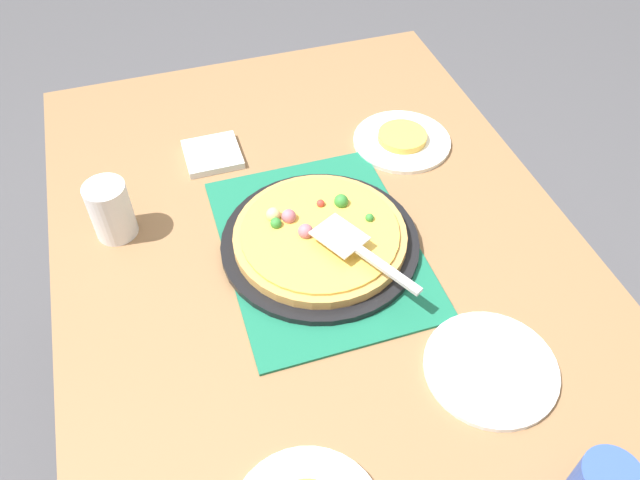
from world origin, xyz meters
TOP-DOWN VIEW (x-y plane):
  - ground_plane at (0.00, 0.00)m, footprint 8.00×8.00m
  - dining_table at (0.00, 0.00)m, footprint 1.40×1.00m
  - placemat at (0.00, 0.00)m, footprint 0.48×0.36m
  - pizza_pan at (0.00, 0.00)m, footprint 0.38×0.38m
  - pizza at (0.00, 0.00)m, footprint 0.33×0.33m
  - plate_far_right at (0.25, -0.27)m, footprint 0.22×0.22m
  - plate_side at (-0.34, -0.18)m, footprint 0.22×0.22m
  - served_slice_right at (0.25, -0.27)m, footprint 0.11×0.11m
  - cup_corner at (0.16, 0.37)m, footprint 0.08×0.08m
  - pizza_server at (-0.09, -0.05)m, footprint 0.22×0.14m
  - napkin_stack at (0.33, 0.15)m, footprint 0.12×0.12m

SIDE VIEW (x-z plane):
  - ground_plane at x=0.00m, z-range 0.00..0.00m
  - dining_table at x=0.00m, z-range 0.27..1.02m
  - placemat at x=0.00m, z-range 0.75..0.76m
  - plate_far_right at x=0.25m, z-range 0.75..0.76m
  - plate_side at x=-0.34m, z-range 0.75..0.76m
  - napkin_stack at x=0.33m, z-range 0.75..0.77m
  - pizza_pan at x=0.00m, z-range 0.76..0.77m
  - served_slice_right at x=0.25m, z-range 0.76..0.78m
  - pizza at x=0.00m, z-range 0.76..0.81m
  - cup_corner at x=0.16m, z-range 0.75..0.87m
  - pizza_server at x=-0.09m, z-range 0.82..0.82m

